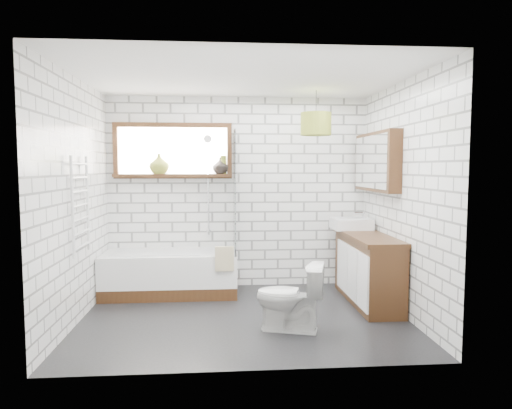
{
  "coord_description": "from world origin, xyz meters",
  "views": [
    {
      "loc": [
        -0.24,
        -4.74,
        1.58
      ],
      "look_at": [
        0.15,
        0.25,
        1.18
      ],
      "focal_mm": 32.0,
      "sensor_mm": 36.0,
      "label": 1
    }
  ],
  "objects": [
    {
      "name": "wall_right",
      "position": [
        1.7,
        0.0,
        1.25
      ],
      "size": [
        0.01,
        2.6,
        2.5
      ],
      "primitive_type": "cube",
      "color": "white",
      "rests_on": "ground"
    },
    {
      "name": "wall_front",
      "position": [
        0.0,
        -1.3,
        1.25
      ],
      "size": [
        3.4,
        0.01,
        2.5
      ],
      "primitive_type": "cube",
      "color": "white",
      "rests_on": "ground"
    },
    {
      "name": "bottle",
      "position": [
        -0.2,
        1.23,
        1.6
      ],
      "size": [
        0.09,
        0.09,
        0.24
      ],
      "primitive_type": "cylinder",
      "rotation": [
        0.0,
        0.0,
        0.24
      ],
      "color": "olive",
      "rests_on": "window"
    },
    {
      "name": "window",
      "position": [
        -0.85,
        1.26,
        1.8
      ],
      "size": [
        1.52,
        0.16,
        0.68
      ],
      "primitive_type": "cube",
      "color": "black",
      "rests_on": "wall_back"
    },
    {
      "name": "toilet",
      "position": [
        0.42,
        -0.44,
        0.33
      ],
      "size": [
        0.54,
        0.73,
        0.66
      ],
      "primitive_type": "imported",
      "rotation": [
        0.0,
        0.0,
        -1.86
      ],
      "color": "white",
      "rests_on": "floor"
    },
    {
      "name": "pendant",
      "position": [
        0.9,
        0.68,
        2.1
      ],
      "size": [
        0.36,
        0.36,
        0.27
      ],
      "primitive_type": "cylinder",
      "color": "olive",
      "rests_on": "ceiling"
    },
    {
      "name": "vase_dark",
      "position": [
        -0.24,
        1.23,
        1.59
      ],
      "size": [
        0.23,
        0.23,
        0.21
      ],
      "primitive_type": "imported",
      "rotation": [
        0.0,
        0.0,
        -0.12
      ],
      "color": "black",
      "rests_on": "window"
    },
    {
      "name": "mirror_cabinet",
      "position": [
        1.62,
        0.6,
        1.65
      ],
      "size": [
        0.16,
        1.2,
        0.7
      ],
      "primitive_type": "cube",
      "color": "black",
      "rests_on": "wall_right"
    },
    {
      "name": "towel_radiator",
      "position": [
        -1.66,
        0.0,
        1.2
      ],
      "size": [
        0.06,
        0.52,
        1.0
      ],
      "primitive_type": "cube",
      "color": "white",
      "rests_on": "wall_left"
    },
    {
      "name": "bathtub",
      "position": [
        -0.87,
        0.94,
        0.27
      ],
      "size": [
        1.64,
        0.72,
        0.53
      ],
      "primitive_type": "cube",
      "color": "white",
      "rests_on": "floor"
    },
    {
      "name": "tap",
      "position": [
        1.57,
        0.9,
        0.94
      ],
      "size": [
        0.04,
        0.04,
        0.17
      ],
      "primitive_type": "cylinder",
      "rotation": [
        0.0,
        0.0,
        -0.35
      ],
      "color": "silver",
      "rests_on": "vanity"
    },
    {
      "name": "shower_screen",
      "position": [
        -0.07,
        0.94,
        1.28
      ],
      "size": [
        0.02,
        0.72,
        1.5
      ],
      "primitive_type": "cube",
      "color": "white",
      "rests_on": "bathtub"
    },
    {
      "name": "basin",
      "position": [
        1.41,
        0.9,
        0.87
      ],
      "size": [
        0.47,
        0.41,
        0.14
      ],
      "primitive_type": "cube",
      "color": "white",
      "rests_on": "vanity"
    },
    {
      "name": "shower_riser",
      "position": [
        -0.4,
        1.26,
        1.35
      ],
      "size": [
        0.02,
        0.02,
        1.3
      ],
      "primitive_type": "cylinder",
      "color": "silver",
      "rests_on": "wall_back"
    },
    {
      "name": "wall_back",
      "position": [
        0.0,
        1.3,
        1.25
      ],
      "size": [
        3.4,
        0.01,
        2.5
      ],
      "primitive_type": "cube",
      "color": "white",
      "rests_on": "ground"
    },
    {
      "name": "floor",
      "position": [
        0.0,
        0.0,
        -0.01
      ],
      "size": [
        3.4,
        2.6,
        0.01
      ],
      "primitive_type": "cube",
      "color": "black",
      "rests_on": "ground"
    },
    {
      "name": "wall_left",
      "position": [
        -1.7,
        0.0,
        1.25
      ],
      "size": [
        0.01,
        2.6,
        2.5
      ],
      "primitive_type": "cube",
      "color": "white",
      "rests_on": "ground"
    },
    {
      "name": "vase_olive",
      "position": [
        -1.03,
        1.23,
        1.61
      ],
      "size": [
        0.26,
        0.26,
        0.26
      ],
      "primitive_type": "imported",
      "rotation": [
        0.0,
        0.0,
        0.04
      ],
      "color": "olive",
      "rests_on": "window"
    },
    {
      "name": "ceiling",
      "position": [
        0.0,
        0.0,
        2.5
      ],
      "size": [
        3.4,
        2.6,
        0.01
      ],
      "primitive_type": "cube",
      "color": "white",
      "rests_on": "ground"
    },
    {
      "name": "towel_green",
      "position": [
        -0.2,
        0.58,
        0.51
      ],
      "size": [
        0.2,
        0.05,
        0.27
      ],
      "primitive_type": "cube",
      "color": "olive",
      "rests_on": "bathtub"
    },
    {
      "name": "towel_beige",
      "position": [
        -0.2,
        0.58,
        0.51
      ],
      "size": [
        0.22,
        0.06,
        0.29
      ],
      "primitive_type": "cube",
      "color": "tan",
      "rests_on": "bathtub"
    },
    {
      "name": "vanity",
      "position": [
        1.47,
        0.4,
        0.4
      ],
      "size": [
        0.45,
        1.4,
        0.8
      ],
      "primitive_type": "cube",
      "color": "black",
      "rests_on": "floor"
    }
  ]
}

